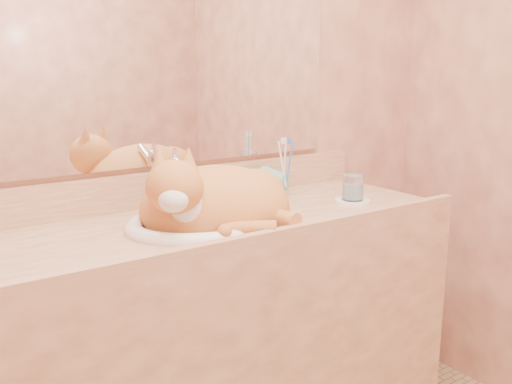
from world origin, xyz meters
TOP-DOWN VIEW (x-y plane):
  - wall_back at (0.00, 1.00)m, footprint 2.40×0.02m
  - vanity_counter at (0.00, 0.72)m, footprint 1.60×0.55m
  - mirror at (0.00, 0.99)m, footprint 1.30×0.02m
  - sink_basin at (-0.01, 0.70)m, footprint 0.54×0.47m
  - faucet at (-0.01, 0.89)m, footprint 0.07×0.14m
  - cat at (0.00, 0.69)m, footprint 0.56×0.52m
  - soap_dispenser at (0.09, 0.88)m, footprint 0.09×0.10m
  - toothbrush_cup at (0.40, 0.86)m, footprint 0.14×0.14m
  - toothbrushes at (0.40, 0.86)m, footprint 0.04×0.04m
  - saucer at (0.54, 0.66)m, footprint 0.12×0.12m
  - water_glass at (0.54, 0.66)m, footprint 0.07×0.07m

SIDE VIEW (x-z plane):
  - vanity_counter at x=0.00m, z-range 0.00..0.85m
  - saucer at x=0.54m, z-range 0.85..0.86m
  - toothbrush_cup at x=0.40m, z-range 0.85..0.95m
  - water_glass at x=0.54m, z-range 0.86..0.95m
  - sink_basin at x=-0.01m, z-range 0.85..1.00m
  - cat at x=0.00m, z-range 0.80..1.05m
  - soap_dispenser at x=0.09m, z-range 0.85..1.03m
  - faucet at x=-0.01m, z-range 0.85..1.04m
  - toothbrushes at x=0.40m, z-range 0.87..1.09m
  - wall_back at x=0.00m, z-range 0.00..2.50m
  - mirror at x=0.00m, z-range 0.99..1.79m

